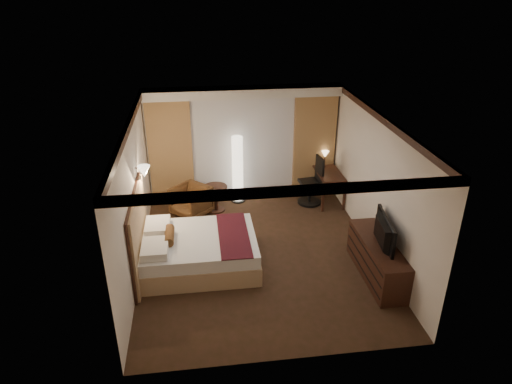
{
  "coord_description": "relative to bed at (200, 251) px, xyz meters",
  "views": [
    {
      "loc": [
        -1.05,
        -7.47,
        4.96
      ],
      "look_at": [
        0.0,
        0.4,
        1.15
      ],
      "focal_mm": 32.0,
      "sensor_mm": 36.0,
      "label": 1
    }
  ],
  "objects": [
    {
      "name": "curtain_right_drape",
      "position": [
        2.84,
        2.85,
        0.94
      ],
      "size": [
        1.0,
        0.14,
        2.45
      ],
      "primitive_type": "cube",
      "color": "tan",
      "rests_on": "back_wall"
    },
    {
      "name": "armchair",
      "position": [
        -0.15,
        2.04,
        0.07
      ],
      "size": [
        1.0,
        1.0,
        0.75
      ],
      "primitive_type": "imported",
      "rotation": [
        0.0,
        0.0,
        -0.78
      ],
      "color": "#492D16",
      "rests_on": "floor"
    },
    {
      "name": "floor",
      "position": [
        1.14,
        0.24,
        -0.31
      ],
      "size": [
        4.5,
        5.5,
        0.01
      ],
      "primitive_type": "cube",
      "color": "#2F2112",
      "rests_on": "ground"
    },
    {
      "name": "desk_lamp",
      "position": [
        3.09,
        2.7,
        0.61
      ],
      "size": [
        0.18,
        0.18,
        0.34
      ],
      "primitive_type": null,
      "color": "#FFD899",
      "rests_on": "desk"
    },
    {
      "name": "right_wall",
      "position": [
        3.39,
        0.24,
        1.04
      ],
      "size": [
        0.02,
        5.5,
        2.7
      ],
      "primitive_type": "cube",
      "color": "beige",
      "rests_on": "floor"
    },
    {
      "name": "wall_sconce",
      "position": [
        -0.95,
        0.82,
        1.31
      ],
      "size": [
        0.24,
        0.24,
        0.24
      ],
      "primitive_type": null,
      "color": "white",
      "rests_on": "left_wall"
    },
    {
      "name": "side_table",
      "position": [
        0.41,
        2.17,
        -0.01
      ],
      "size": [
        0.55,
        0.55,
        0.6
      ],
      "primitive_type": null,
      "color": "black",
      "rests_on": "floor"
    },
    {
      "name": "headboard",
      "position": [
        -1.06,
        0.0,
        0.44
      ],
      "size": [
        0.12,
        1.94,
        1.5
      ],
      "primitive_type": null,
      "color": "tan",
      "rests_on": "floor"
    },
    {
      "name": "television",
      "position": [
        3.11,
        -0.76,
        0.69
      ],
      "size": [
        0.72,
        1.11,
        0.14
      ],
      "primitive_type": "imported",
      "rotation": [
        0.0,
        0.0,
        1.45
      ],
      "color": "black",
      "rests_on": "dresser"
    },
    {
      "name": "curtain_sheer",
      "position": [
        1.14,
        2.91,
        0.94
      ],
      "size": [
        2.48,
        0.04,
        2.45
      ],
      "primitive_type": "cube",
      "color": "silver",
      "rests_on": "back_wall"
    },
    {
      "name": "dresser",
      "position": [
        3.14,
        -0.76,
        0.04
      ],
      "size": [
        0.5,
        1.79,
        0.69
      ],
      "primitive_type": null,
      "color": "black",
      "rests_on": "floor"
    },
    {
      "name": "curtain_left_drape",
      "position": [
        -0.56,
        2.85,
        0.94
      ],
      "size": [
        1.0,
        0.14,
        2.45
      ],
      "primitive_type": "cube",
      "color": "tan",
      "rests_on": "back_wall"
    },
    {
      "name": "bed",
      "position": [
        0.0,
        0.0,
        0.0
      ],
      "size": [
        2.11,
        1.64,
        0.62
      ],
      "primitive_type": null,
      "color": "white",
      "rests_on": "floor"
    },
    {
      "name": "office_chair",
      "position": [
        2.64,
        2.25,
        0.27
      ],
      "size": [
        0.62,
        0.62,
        1.16
      ],
      "primitive_type": null,
      "rotation": [
        0.0,
        0.0,
        0.12
      ],
      "color": "black",
      "rests_on": "floor"
    },
    {
      "name": "floor_lamp",
      "position": [
        0.96,
        2.6,
        0.51
      ],
      "size": [
        0.34,
        0.34,
        1.63
      ],
      "primitive_type": null,
      "color": "white",
      "rests_on": "floor"
    },
    {
      "name": "ceiling",
      "position": [
        1.14,
        0.24,
        2.39
      ],
      "size": [
        4.5,
        5.5,
        0.01
      ],
      "primitive_type": "cube",
      "color": "white",
      "rests_on": "back_wall"
    },
    {
      "name": "soffit",
      "position": [
        1.14,
        2.74,
        2.29
      ],
      "size": [
        4.5,
        0.5,
        0.2
      ],
      "primitive_type": "cube",
      "color": "white",
      "rests_on": "ceiling"
    },
    {
      "name": "desk",
      "position": [
        3.09,
        2.3,
        0.07
      ],
      "size": [
        0.55,
        1.1,
        0.75
      ],
      "primitive_type": null,
      "color": "black",
      "rests_on": "floor"
    },
    {
      "name": "crown_molding",
      "position": [
        1.14,
        0.24,
        2.33
      ],
      "size": [
        4.5,
        5.5,
        0.12
      ],
      "primitive_type": null,
      "color": "black",
      "rests_on": "ceiling"
    },
    {
      "name": "back_wall",
      "position": [
        1.14,
        2.99,
        1.04
      ],
      "size": [
        4.5,
        0.02,
        2.7
      ],
      "primitive_type": "cube",
      "color": "beige",
      "rests_on": "floor"
    },
    {
      "name": "left_wall",
      "position": [
        -1.11,
        0.24,
        1.04
      ],
      "size": [
        0.02,
        5.5,
        2.7
      ],
      "primitive_type": "cube",
      "color": "beige",
      "rests_on": "floor"
    }
  ]
}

